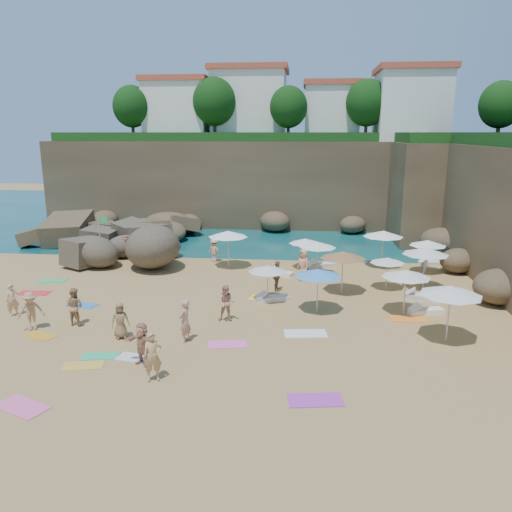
# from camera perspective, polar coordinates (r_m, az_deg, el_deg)

# --- Properties ---
(ground) EXTENTS (120.00, 120.00, 0.00)m
(ground) POSITION_cam_1_polar(r_m,az_deg,el_deg) (26.17, -5.03, -5.73)
(ground) COLOR tan
(ground) RESTS_ON ground
(seawater) EXTENTS (120.00, 120.00, 0.00)m
(seawater) POSITION_cam_1_polar(r_m,az_deg,el_deg) (55.11, 0.69, 4.77)
(seawater) COLOR #0C4751
(seawater) RESTS_ON ground
(cliff_back) EXTENTS (44.00, 8.00, 8.00)m
(cliff_back) POSITION_cam_1_polar(r_m,az_deg,el_deg) (49.51, 2.53, 8.38)
(cliff_back) COLOR brown
(cliff_back) RESTS_ON ground
(cliff_corner) EXTENTS (10.00, 12.00, 8.00)m
(cliff_corner) POSITION_cam_1_polar(r_m,az_deg,el_deg) (46.14, 21.25, 7.05)
(cliff_corner) COLOR brown
(cliff_corner) RESTS_ON ground
(rock_promontory) EXTENTS (12.00, 7.00, 2.00)m
(rock_promontory) POSITION_cam_1_polar(r_m,az_deg,el_deg) (44.04, -15.36, 1.93)
(rock_promontory) COLOR brown
(rock_promontory) RESTS_ON ground
(clifftop_buildings) EXTENTS (28.48, 9.48, 7.00)m
(clifftop_buildings) POSITION_cam_1_polar(r_m,az_deg,el_deg) (50.09, 3.82, 16.72)
(clifftop_buildings) COLOR white
(clifftop_buildings) RESTS_ON cliff_back
(clifftop_trees) EXTENTS (35.60, 23.82, 4.40)m
(clifftop_trees) POSITION_cam_1_polar(r_m,az_deg,el_deg) (43.79, 6.01, 17.10)
(clifftop_trees) COLOR #11380F
(clifftop_trees) RESTS_ON ground
(marina_masts) EXTENTS (3.10, 0.10, 6.00)m
(marina_masts) POSITION_cam_1_polar(r_m,az_deg,el_deg) (58.48, -15.78, 7.74)
(marina_masts) COLOR white
(marina_masts) RESTS_ON ground
(rock_outcrop) EXTENTS (7.50, 5.87, 2.84)m
(rock_outcrop) POSITION_cam_1_polar(r_m,az_deg,el_deg) (37.11, -15.43, -0.27)
(rock_outcrop) COLOR brown
(rock_outcrop) RESTS_ON ground
(flag_pole) EXTENTS (0.67, 0.14, 3.42)m
(flag_pole) POSITION_cam_1_polar(r_m,az_deg,el_deg) (34.96, -17.27, 2.42)
(flag_pole) COLOR silver
(flag_pole) RESTS_ON ground
(parasol_0) EXTENTS (2.63, 2.63, 2.49)m
(parasol_0) POSITION_cam_1_polar(r_m,az_deg,el_deg) (32.92, -3.22, 2.53)
(parasol_0) COLOR silver
(parasol_0) RESTS_ON ground
(parasol_1) EXTENTS (2.63, 2.63, 2.49)m
(parasol_1) POSITION_cam_1_polar(r_m,az_deg,el_deg) (33.99, 14.34, 2.47)
(parasol_1) COLOR silver
(parasol_1) RESTS_ON ground
(parasol_2) EXTENTS (2.32, 2.32, 2.19)m
(parasol_2) POSITION_cam_1_polar(r_m,az_deg,el_deg) (31.18, 7.06, 1.29)
(parasol_2) COLOR silver
(parasol_2) RESTS_ON ground
(parasol_3) EXTENTS (2.29, 2.29, 2.16)m
(parasol_3) POSITION_cam_1_polar(r_m,az_deg,el_deg) (33.39, 19.05, 1.42)
(parasol_3) COLOR silver
(parasol_3) RESTS_ON ground
(parasol_4) EXTENTS (1.98, 1.98, 1.87)m
(parasol_4) POSITION_cam_1_polar(r_m,az_deg,el_deg) (29.33, 14.79, -0.48)
(parasol_4) COLOR silver
(parasol_4) RESTS_ON ground
(parasol_5) EXTENTS (2.09, 2.09, 1.97)m
(parasol_5) POSITION_cam_1_polar(r_m,az_deg,el_deg) (26.27, 1.35, -1.46)
(parasol_5) COLOR silver
(parasol_5) RESTS_ON ground
(parasol_6) EXTENTS (2.55, 2.55, 2.41)m
(parasol_6) POSITION_cam_1_polar(r_m,az_deg,el_deg) (27.95, 9.91, 0.12)
(parasol_6) COLOR silver
(parasol_6) RESTS_ON ground
(parasol_7) EXTENTS (2.15, 2.15, 2.04)m
(parasol_7) POSITION_cam_1_polar(r_m,az_deg,el_deg) (32.82, 5.65, 1.70)
(parasol_7) COLOR silver
(parasol_7) RESTS_ON ground
(parasol_8) EXTENTS (2.60, 2.60, 2.46)m
(parasol_8) POSITION_cam_1_polar(r_m,az_deg,el_deg) (29.80, 18.82, 0.52)
(parasol_8) COLOR silver
(parasol_8) RESTS_ON ground
(parasol_9) EXTENTS (2.40, 2.40, 2.27)m
(parasol_9) POSITION_cam_1_polar(r_m,az_deg,el_deg) (25.45, 16.79, -1.94)
(parasol_9) COLOR silver
(parasol_9) RESTS_ON ground
(parasol_10) EXTENTS (2.37, 2.37, 2.24)m
(parasol_10) POSITION_cam_1_polar(r_m,az_deg,el_deg) (24.82, 7.10, -1.90)
(parasol_10) COLOR silver
(parasol_10) RESTS_ON ground
(parasol_11) EXTENTS (2.64, 2.64, 2.49)m
(parasol_11) POSITION_cam_1_polar(r_m,az_deg,el_deg) (22.66, 21.37, -3.71)
(parasol_11) COLOR silver
(parasol_11) RESTS_ON ground
(lounger_0) EXTENTS (2.00, 1.35, 0.30)m
(lounger_0) POSITION_cam_1_polar(r_m,az_deg,el_deg) (33.61, 7.50, -1.07)
(lounger_0) COLOR white
(lounger_0) RESTS_ON ground
(lounger_1) EXTENTS (1.81, 1.36, 0.27)m
(lounger_1) POSITION_cam_1_polar(r_m,az_deg,el_deg) (31.62, 2.78, -1.95)
(lounger_1) COLOR white
(lounger_1) RESTS_ON ground
(lounger_2) EXTENTS (1.91, 0.93, 0.28)m
(lounger_2) POSITION_cam_1_polar(r_m,az_deg,el_deg) (35.93, 19.52, -0.80)
(lounger_2) COLOR white
(lounger_2) RESTS_ON ground
(lounger_3) EXTENTS (1.82, 1.09, 0.27)m
(lounger_3) POSITION_cam_1_polar(r_m,az_deg,el_deg) (26.83, 1.95, -4.88)
(lounger_3) COLOR silver
(lounger_3) RESTS_ON ground
(lounger_4) EXTENTS (1.99, 1.10, 0.29)m
(lounger_4) POSITION_cam_1_polar(r_m,az_deg,el_deg) (28.38, 18.47, -4.53)
(lounger_4) COLOR silver
(lounger_4) RESTS_ON ground
(lounger_5) EXTENTS (1.79, 0.98, 0.27)m
(lounger_5) POSITION_cam_1_polar(r_m,az_deg,el_deg) (26.37, 18.87, -6.00)
(lounger_5) COLOR white
(lounger_5) RESTS_ON ground
(towel_1) EXTENTS (2.00, 1.53, 0.03)m
(towel_1) POSITION_cam_1_polar(r_m,az_deg,el_deg) (18.78, -25.18, -15.34)
(towel_1) COLOR pink
(towel_1) RESTS_ON ground
(towel_2) EXTENTS (1.61, 1.18, 0.03)m
(towel_2) POSITION_cam_1_polar(r_m,az_deg,el_deg) (24.38, -23.46, -8.36)
(towel_2) COLOR orange
(towel_2) RESTS_ON ground
(towel_3) EXTENTS (1.58, 0.96, 0.03)m
(towel_3) POSITION_cam_1_polar(r_m,az_deg,el_deg) (21.47, -17.36, -10.85)
(towel_3) COLOR #34B674
(towel_3) RESTS_ON ground
(towel_4) EXTENTS (1.66, 1.08, 0.03)m
(towel_4) POSITION_cam_1_polar(r_m,az_deg,el_deg) (20.86, -19.13, -11.75)
(towel_4) COLOR gold
(towel_4) RESTS_ON ground
(towel_5) EXTENTS (1.62, 1.02, 0.03)m
(towel_5) POSITION_cam_1_polar(r_m,az_deg,el_deg) (20.93, -13.57, -11.25)
(towel_5) COLOR silver
(towel_5) RESTS_ON ground
(towel_6) EXTENTS (1.96, 1.19, 0.03)m
(towel_6) POSITION_cam_1_polar(r_m,az_deg,el_deg) (17.61, 6.79, -16.03)
(towel_6) COLOR purple
(towel_6) RESTS_ON ground
(towel_7) EXTENTS (1.72, 0.91, 0.03)m
(towel_7) POSITION_cam_1_polar(r_m,az_deg,el_deg) (30.73, -24.02, -3.89)
(towel_7) COLOR red
(towel_7) RESTS_ON ground
(towel_8) EXTENTS (1.74, 1.17, 0.03)m
(towel_8) POSITION_cam_1_polar(r_m,az_deg,el_deg) (27.73, -19.23, -5.31)
(towel_8) COLOR #287DD7
(towel_8) RESTS_ON ground
(towel_9) EXTENTS (1.77, 1.10, 0.03)m
(towel_9) POSITION_cam_1_polar(r_m,az_deg,el_deg) (21.60, -3.24, -10.04)
(towel_9) COLOR pink
(towel_9) RESTS_ON ground
(towel_10) EXTENTS (1.79, 0.96, 0.03)m
(towel_10) POSITION_cam_1_polar(r_m,az_deg,el_deg) (25.43, 17.00, -6.87)
(towel_10) COLOR orange
(towel_10) RESTS_ON ground
(towel_11) EXTENTS (1.77, 1.02, 0.03)m
(towel_11) POSITION_cam_1_polar(r_m,az_deg,el_deg) (32.81, -22.29, -2.63)
(towel_11) COLOR #35BA5C
(towel_11) RESTS_ON ground
(towel_12) EXTENTS (1.85, 1.23, 0.03)m
(towel_12) POSITION_cam_1_polar(r_m,az_deg,el_deg) (27.18, 1.09, -4.89)
(towel_12) COLOR #FFE243
(towel_12) RESTS_ON ground
(towel_13) EXTENTS (2.00, 1.18, 0.03)m
(towel_13) POSITION_cam_1_polar(r_m,az_deg,el_deg) (22.74, 5.67, -8.81)
(towel_13) COLOR white
(towel_13) RESTS_ON ground
(person_stand_0) EXTENTS (0.71, 0.68, 1.63)m
(person_stand_0) POSITION_cam_1_polar(r_m,az_deg,el_deg) (27.24, -26.07, -4.54)
(person_stand_0) COLOR tan
(person_stand_0) RESTS_ON ground
(person_stand_1) EXTENTS (1.00, 0.85, 1.80)m
(person_stand_1) POSITION_cam_1_polar(r_m,az_deg,el_deg) (24.85, -20.04, -5.43)
(person_stand_1) COLOR #A67F53
(person_stand_1) RESTS_ON ground
(person_stand_2) EXTENTS (1.16, 0.88, 1.66)m
(person_stand_2) POSITION_cam_1_polar(r_m,az_deg,el_deg) (34.80, -4.76, 0.68)
(person_stand_2) COLOR #DFA57F
(person_stand_2) RESTS_ON ground
(person_stand_3) EXTENTS (0.73, 1.11, 1.75)m
(person_stand_3) POSITION_cam_1_polar(r_m,az_deg,el_deg) (28.32, 2.41, -2.29)
(person_stand_3) COLOR #926D49
(person_stand_3) RESTS_ON ground
(person_stand_4) EXTENTS (0.98, 1.07, 1.94)m
(person_stand_4) POSITION_cam_1_polar(r_m,az_deg,el_deg) (30.40, 5.43, -1.02)
(person_stand_4) COLOR tan
(person_stand_4) RESTS_ON ground
(person_stand_5) EXTENTS (1.65, 0.65, 1.73)m
(person_stand_5) POSITION_cam_1_polar(r_m,az_deg,el_deg) (36.61, -14.59, 0.99)
(person_stand_5) COLOR tan
(person_stand_5) RESTS_ON ground
(person_stand_6) EXTENTS (0.63, 0.79, 1.89)m
(person_stand_6) POSITION_cam_1_polar(r_m,az_deg,el_deg) (21.75, -8.15, -7.33)
(person_stand_6) COLOR tan
(person_stand_6) RESTS_ON ground
(person_lie_0) EXTENTS (1.85, 2.11, 0.47)m
(person_lie_0) POSITION_cam_1_polar(r_m,az_deg,el_deg) (25.16, -24.17, -7.20)
(person_lie_0) COLOR tan
(person_lie_0) RESTS_ON ground
(person_lie_2) EXTENTS (1.41, 1.75, 0.42)m
(person_lie_2) POSITION_cam_1_polar(r_m,az_deg,el_deg) (22.91, -15.16, -8.55)
(person_lie_2) COLOR olive
(person_lie_2) RESTS_ON ground
(person_lie_3) EXTENTS (2.17, 2.22, 0.45)m
(person_lie_3) POSITION_cam_1_polar(r_m,az_deg,el_deg) (20.25, -12.81, -11.44)
(person_lie_3) COLOR tan
(person_lie_3) RESTS_ON ground
(person_lie_4) EXTENTS (1.33, 1.96, 0.44)m
(person_lie_4) POSITION_cam_1_polar(r_m,az_deg,el_deg) (18.99, -11.62, -13.17)
(person_lie_4) COLOR tan
(person_lie_4) RESTS_ON ground
(person_lie_5) EXTENTS (0.95, 1.80, 0.66)m
(person_lie_5) POSITION_cam_1_polar(r_m,az_deg,el_deg) (24.01, -3.36, -6.70)
(person_lie_5) COLOR tan
(person_lie_5) RESTS_ON ground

